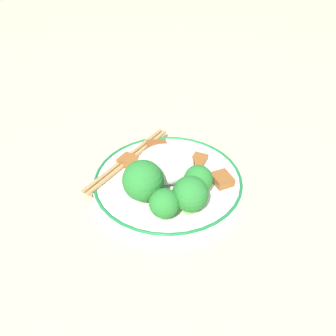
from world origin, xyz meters
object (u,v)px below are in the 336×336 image
at_px(broccoli_back_center, 164,204).
at_px(chopsticks, 128,158).
at_px(plate, 168,180).
at_px(broccoli_back_left, 143,181).
at_px(broccoli_mid_left, 198,180).
at_px(broccoli_back_right, 189,194).

distance_m(broccoli_back_center, chopsticks, 0.14).
bearing_deg(plate, broccoli_back_center, 62.98).
distance_m(broccoli_back_left, broccoli_mid_left, 0.08).
bearing_deg(broccoli_back_right, broccoli_back_left, -41.34).
distance_m(broccoli_mid_left, chopsticks, 0.14).
relative_size(broccoli_back_left, broccoli_mid_left, 1.38).
relative_size(plate, broccoli_back_center, 5.09).
height_order(plate, broccoli_back_center, broccoli_back_center).
xyz_separation_m(broccoli_back_left, chopsticks, (-0.01, -0.10, -0.03)).
bearing_deg(plate, broccoli_mid_left, 117.71).
height_order(broccoli_back_right, broccoli_mid_left, broccoli_back_right).
distance_m(broccoli_back_left, broccoli_back_right, 0.07).
height_order(broccoli_back_right, chopsticks, broccoli_back_right).
xyz_separation_m(plate, broccoli_back_left, (0.05, 0.03, 0.04)).
xyz_separation_m(broccoli_back_center, broccoli_back_right, (-0.04, 0.00, 0.00)).
relative_size(plate, chopsticks, 1.31).
bearing_deg(broccoli_mid_left, plate, -62.29).
xyz_separation_m(broccoli_back_left, broccoli_back_right, (-0.05, 0.04, -0.01)).
xyz_separation_m(broccoli_mid_left, chopsticks, (0.07, -0.12, -0.02)).
relative_size(broccoli_back_center, broccoli_mid_left, 0.96).
bearing_deg(plate, broccoli_back_left, 31.03).
bearing_deg(broccoli_back_right, broccoli_back_center, -2.92).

